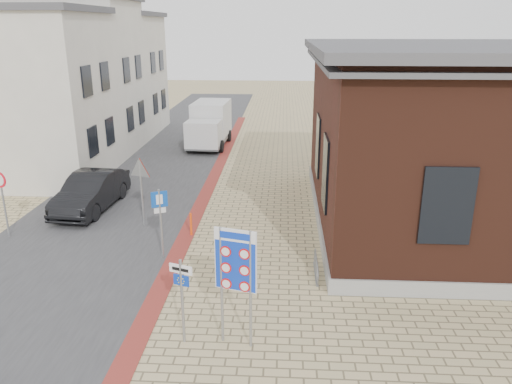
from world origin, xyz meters
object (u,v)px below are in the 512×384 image
(sedan, at_px, (91,192))
(essen_sign, at_px, (182,289))
(parking_sign, at_px, (160,212))
(bollard, at_px, (191,224))
(box_truck, at_px, (210,124))
(border_sign, at_px, (236,263))

(sedan, distance_m, essen_sign, 10.73)
(sedan, bearing_deg, parking_sign, -43.22)
(parking_sign, distance_m, bollard, 2.31)
(parking_sign, bearing_deg, bollard, 47.70)
(sedan, height_order, parking_sign, parking_sign)
(essen_sign, xyz_separation_m, parking_sign, (-1.63, 4.63, 0.18))
(essen_sign, distance_m, bollard, 6.65)
(box_truck, bearing_deg, parking_sign, -84.79)
(parking_sign, bearing_deg, border_sign, -81.33)
(sedan, bearing_deg, bollard, -24.39)
(essen_sign, height_order, bollard, essen_sign)
(sedan, relative_size, essen_sign, 2.12)
(sedan, relative_size, parking_sign, 1.96)
(box_truck, xyz_separation_m, bollard, (1.39, -14.47, -0.98))
(parking_sign, bearing_deg, box_truck, 69.00)
(parking_sign, bearing_deg, sedan, 108.83)
(border_sign, distance_m, essen_sign, 1.49)
(box_truck, height_order, parking_sign, box_truck)
(box_truck, bearing_deg, border_sign, -77.48)
(box_truck, bearing_deg, bollard, -81.97)
(sedan, xyz_separation_m, border_sign, (7.00, -9.07, 1.41))
(border_sign, bearing_deg, sedan, 143.05)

